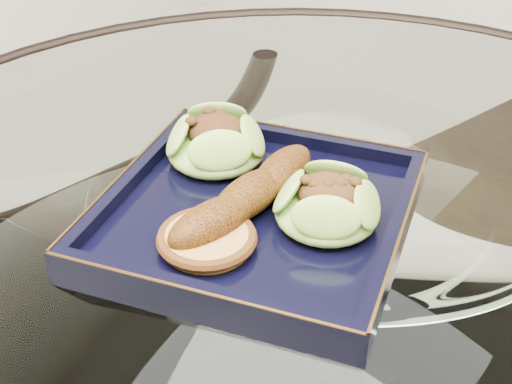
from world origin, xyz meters
The scene contains 6 objects.
dining_table centered at (0.00, 0.00, 0.60)m, with size 1.13×1.13×0.77m.
navy_plate centered at (-0.04, -0.05, 0.77)m, with size 0.27×0.27×0.02m, color black.
lettuce_wrap_left centered at (-0.12, -0.01, 0.80)m, with size 0.10×0.10×0.04m, color olive.
lettuce_wrap_right centered at (0.02, -0.03, 0.80)m, with size 0.09×0.09×0.03m, color #578C28.
roasted_plantain centered at (-0.04, -0.06, 0.80)m, with size 0.19×0.04×0.03m, color #65330A.
crumb_patty centered at (-0.04, -0.12, 0.79)m, with size 0.08×0.08×0.01m, color gold.
Camera 1 is at (0.29, -0.47, 1.16)m, focal length 50.00 mm.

